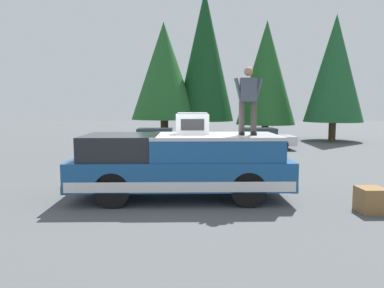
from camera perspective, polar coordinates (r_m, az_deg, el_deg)
ground_plane at (r=9.13m, az=-2.90°, el=-8.86°), size 90.00×90.00×0.00m
pickup_truck at (r=9.02m, az=-1.80°, el=-3.37°), size 2.01×5.54×1.65m
compressor_unit at (r=9.07m, az=0.04°, el=3.39°), size 0.65×0.84×0.56m
person_on_truck_bed at (r=8.86m, az=9.15°, el=7.28°), size 0.29×0.72×1.69m
parked_car_silver at (r=19.51m, az=10.50°, el=0.88°), size 1.64×4.10×1.16m
parked_car_grey at (r=19.06m, az=-6.27°, el=0.82°), size 1.64×4.10×1.16m
wooden_crate at (r=8.88m, az=27.23°, el=-8.14°), size 0.56×0.56×0.56m
conifer_far_left at (r=25.67m, az=22.34°, el=11.32°), size 3.87×3.87×8.41m
conifer_left at (r=26.53m, az=12.07°, el=11.29°), size 4.31×4.31×8.52m
conifer_center_left at (r=25.55m, az=2.10°, el=14.18°), size 4.15×4.15×10.51m
conifer_center_right at (r=24.74m, az=-4.61°, el=11.77°), size 4.56×4.56×8.10m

